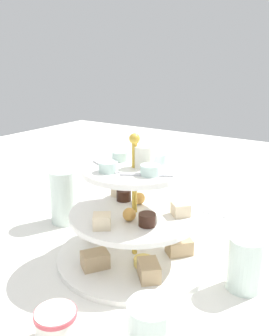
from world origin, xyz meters
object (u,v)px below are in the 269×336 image
Objects in this scene: water_glass_mid_back at (245,264)px; water_glass_tall_right at (65,197)px; teacup_with_saucer at (56,328)px; butter_knife_left at (197,209)px; tiered_serving_stand at (135,223)px; water_glass_short_left at (151,327)px.

water_glass_tall_right is at bearing 176.76° from water_glass_mid_back.
teacup_with_saucer is 0.53× the size of butter_knife_left.
water_glass_tall_right is 1.42× the size of teacup_with_saucer.
tiered_serving_stand is 0.21m from water_glass_mid_back.
water_glass_mid_back reaches higher than butter_knife_left.
tiered_serving_stand reaches higher than water_glass_short_left.
water_glass_short_left is 0.42× the size of butter_knife_left.
water_glass_tall_right is 0.39m from teacup_with_saucer.
butter_knife_left is (-0.14, 0.47, -0.03)m from water_glass_short_left.
teacup_with_saucer is 0.96× the size of water_glass_mid_back.
water_glass_short_left is 0.49m from butter_knife_left.
water_glass_tall_right is at bearing 132.06° from teacup_with_saucer.
water_glass_mid_back is (0.06, 0.20, 0.01)m from water_glass_short_left.
tiered_serving_stand reaches higher than water_glass_tall_right.
water_glass_short_left is at bearing 28.02° from teacup_with_saucer.
teacup_with_saucer is at bearing -82.65° from tiered_serving_stand.
water_glass_mid_back is at bearing 56.18° from teacup_with_saucer.
tiered_serving_stand is at bearing 128.41° from water_glass_short_left.
tiered_serving_stand reaches higher than water_glass_mid_back.
water_glass_mid_back is at bearing 5.85° from tiered_serving_stand.
water_glass_mid_back reaches higher than water_glass_short_left.
tiered_serving_stand is 0.24m from water_glass_short_left.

